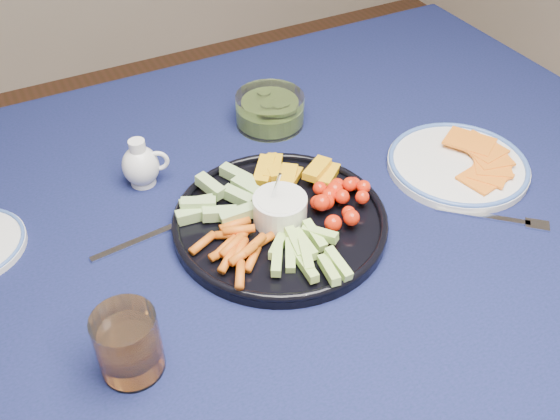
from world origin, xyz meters
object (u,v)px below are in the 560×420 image
cheese_plate (458,163)px  creamer_pitcher (141,165)px  crudite_platter (278,218)px  juice_tumbler (129,347)px  dining_table (231,263)px  pickle_bowl (270,111)px

cheese_plate → creamer_pitcher: bearing=156.3°
crudite_platter → creamer_pitcher: (-0.15, 0.21, 0.02)m
juice_tumbler → crudite_platter: bearing=27.2°
cheese_plate → juice_tumbler: juice_tumbler is taller
dining_table → juice_tumbler: 0.31m
crudite_platter → creamer_pitcher: bearing=126.4°
juice_tumbler → creamer_pitcher: bearing=69.6°
dining_table → crudite_platter: size_ratio=4.90×
pickle_bowl → cheese_plate: pickle_bowl is taller
cheese_plate → juice_tumbler: size_ratio=2.60×
creamer_pitcher → pickle_bowl: size_ratio=0.66×
creamer_pitcher → juice_tumbler: size_ratio=0.92×
crudite_platter → pickle_bowl: 0.30m
creamer_pitcher → cheese_plate: bearing=-23.7°
cheese_plate → crudite_platter: bearing=177.9°
crudite_platter → juice_tumbler: size_ratio=3.58×
dining_table → pickle_bowl: bearing=49.8°
creamer_pitcher → cheese_plate: (0.50, -0.22, -0.02)m
pickle_bowl → dining_table: bearing=-130.2°
crudite_platter → dining_table: bearing=148.8°
crudite_platter → creamer_pitcher: size_ratio=3.89×
crudite_platter → cheese_plate: bearing=-2.1°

